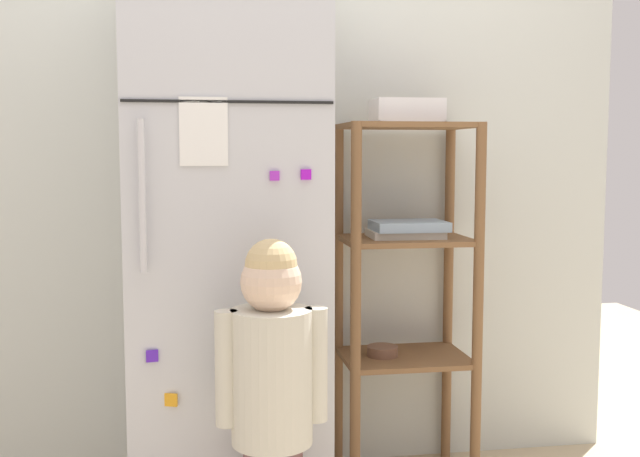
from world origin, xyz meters
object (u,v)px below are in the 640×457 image
(child_standing, at_px, (272,376))
(pantry_shelf_unit, at_px, (405,266))
(fruit_bin, at_px, (408,112))
(refrigerator, at_px, (227,239))

(child_standing, bearing_deg, pantry_shelf_unit, 47.34)
(child_standing, relative_size, fruit_bin, 4.01)
(child_standing, bearing_deg, refrigerator, 102.31)
(pantry_shelf_unit, bearing_deg, refrigerator, -169.09)
(refrigerator, bearing_deg, child_standing, -77.69)
(refrigerator, bearing_deg, pantry_shelf_unit, 10.91)
(child_standing, xyz_separation_m, pantry_shelf_unit, (0.53, 0.58, 0.20))
(pantry_shelf_unit, relative_size, fruit_bin, 5.40)
(refrigerator, relative_size, pantry_shelf_unit, 1.41)
(child_standing, distance_m, fruit_bin, 1.07)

